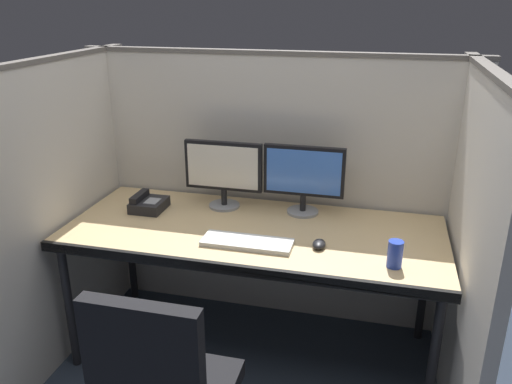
# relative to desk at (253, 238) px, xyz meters

# --- Properties ---
(cubicle_partition_rear) EXTENTS (2.21, 0.06, 1.57)m
(cubicle_partition_rear) POSITION_rel_desk_xyz_m (0.00, 0.46, 0.10)
(cubicle_partition_rear) COLOR beige
(cubicle_partition_rear) RESTS_ON ground
(cubicle_partition_left) EXTENTS (0.06, 1.41, 1.57)m
(cubicle_partition_left) POSITION_rel_desk_xyz_m (-0.99, -0.09, 0.10)
(cubicle_partition_left) COLOR beige
(cubicle_partition_left) RESTS_ON ground
(cubicle_partition_right) EXTENTS (0.06, 1.41, 1.57)m
(cubicle_partition_right) POSITION_rel_desk_xyz_m (0.99, -0.09, 0.10)
(cubicle_partition_right) COLOR beige
(cubicle_partition_right) RESTS_ON ground
(desk) EXTENTS (1.90, 0.80, 0.74)m
(desk) POSITION_rel_desk_xyz_m (0.00, 0.00, 0.00)
(desk) COLOR tan
(desk) RESTS_ON ground
(monitor_left) EXTENTS (0.43, 0.17, 0.37)m
(monitor_left) POSITION_rel_desk_xyz_m (-0.23, 0.25, 0.27)
(monitor_left) COLOR gray
(monitor_left) RESTS_ON desk
(monitor_right) EXTENTS (0.43, 0.17, 0.37)m
(monitor_right) POSITION_rel_desk_xyz_m (0.21, 0.27, 0.27)
(monitor_right) COLOR gray
(monitor_right) RESTS_ON desk
(keyboard_main) EXTENTS (0.43, 0.15, 0.02)m
(keyboard_main) POSITION_rel_desk_xyz_m (0.01, -0.17, 0.06)
(keyboard_main) COLOR silver
(keyboard_main) RESTS_ON desk
(computer_mouse) EXTENTS (0.06, 0.10, 0.04)m
(computer_mouse) POSITION_rel_desk_xyz_m (0.35, -0.11, 0.07)
(computer_mouse) COLOR black
(computer_mouse) RESTS_ON desk
(soda_can) EXTENTS (0.07, 0.07, 0.12)m
(soda_can) POSITION_rel_desk_xyz_m (0.69, -0.22, 0.11)
(soda_can) COLOR #263FB2
(soda_can) RESTS_ON desk
(desk_phone) EXTENTS (0.17, 0.19, 0.09)m
(desk_phone) POSITION_rel_desk_xyz_m (-0.62, 0.11, 0.08)
(desk_phone) COLOR black
(desk_phone) RESTS_ON desk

